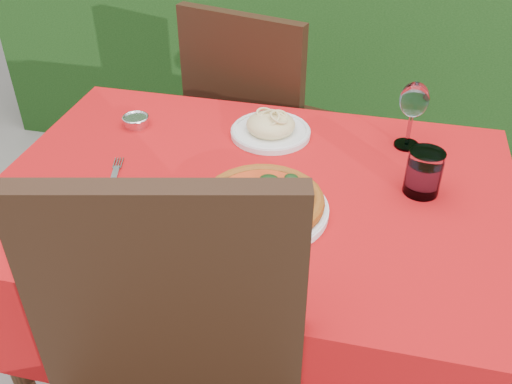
% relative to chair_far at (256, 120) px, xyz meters
% --- Properties ---
extents(ground, '(60.00, 60.00, 0.00)m').
position_rel_chair_far_xyz_m(ground, '(0.15, -0.67, -0.56)').
color(ground, slate).
rests_on(ground, ground).
extents(dining_table, '(1.26, 0.86, 0.75)m').
position_rel_chair_far_xyz_m(dining_table, '(0.15, -0.67, 0.04)').
color(dining_table, '#452816').
rests_on(dining_table, ground).
extents(chair_far, '(0.54, 0.54, 0.98)m').
position_rel_chair_far_xyz_m(chair_far, '(0.00, 0.00, 0.00)').
color(chair_far, black).
rests_on(chair_far, ground).
extents(pizza_plate, '(0.35, 0.35, 0.06)m').
position_rel_chair_far_xyz_m(pizza_plate, '(0.19, -0.77, 0.21)').
color(pizza_plate, white).
rests_on(pizza_plate, dining_table).
extents(pasta_plate, '(0.22, 0.22, 0.06)m').
position_rel_chair_far_xyz_m(pasta_plate, '(0.14, -0.42, 0.21)').
color(pasta_plate, silver).
rests_on(pasta_plate, dining_table).
extents(water_glass, '(0.08, 0.08, 0.11)m').
position_rel_chair_far_xyz_m(water_glass, '(0.54, -0.60, 0.24)').
color(water_glass, white).
rests_on(water_glass, dining_table).
extents(wine_glass, '(0.08, 0.08, 0.19)m').
position_rel_chair_far_xyz_m(wine_glass, '(0.51, -0.39, 0.32)').
color(wine_glass, silver).
rests_on(wine_glass, dining_table).
extents(fork, '(0.08, 0.21, 0.01)m').
position_rel_chair_far_xyz_m(fork, '(-0.19, -0.74, 0.19)').
color(fork, '#ACADB3').
rests_on(fork, dining_table).
extents(steel_ramekin, '(0.07, 0.07, 0.03)m').
position_rel_chair_far_xyz_m(steel_ramekin, '(-0.25, -0.45, 0.20)').
color(steel_ramekin, silver).
rests_on(steel_ramekin, dining_table).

